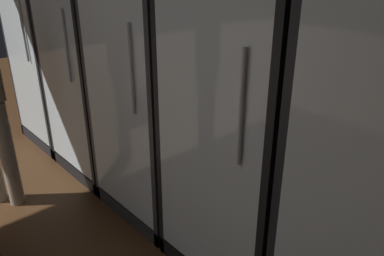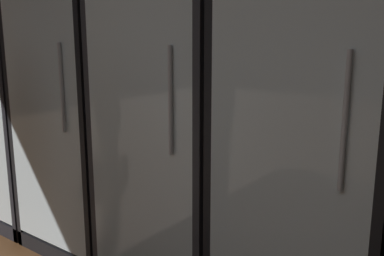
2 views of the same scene
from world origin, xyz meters
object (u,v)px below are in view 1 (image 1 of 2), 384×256
at_px(cooler_left, 101,50).
at_px(cooler_center, 163,71).
at_px(cooler_right, 256,101).
at_px(cooler_far_left, 59,37).

height_order(cooler_left, cooler_center, same).
height_order(cooler_left, cooler_right, same).
xyz_separation_m(cooler_far_left, cooler_right, (2.36, 0.00, 0.00)).
bearing_deg(cooler_center, cooler_right, 0.03).
height_order(cooler_far_left, cooler_center, same).
xyz_separation_m(cooler_left, cooler_center, (0.79, 0.00, -0.01)).
bearing_deg(cooler_right, cooler_far_left, -179.98).
height_order(cooler_far_left, cooler_right, same).
relative_size(cooler_left, cooler_center, 1.00).
xyz_separation_m(cooler_far_left, cooler_center, (1.58, 0.00, -0.00)).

